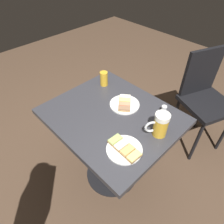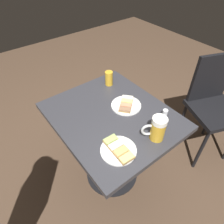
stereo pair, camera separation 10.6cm
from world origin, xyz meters
name	(u,v)px [view 1 (the left image)]	position (x,y,z in m)	size (l,w,h in m)	color
ground_plane	(112,173)	(0.00, 0.00, 0.00)	(6.00, 6.00, 0.00)	#4C3828
cafe_table	(112,130)	(0.00, 0.00, 0.56)	(0.82, 0.70, 0.71)	black
plate_near	(125,104)	(0.01, -0.13, 0.72)	(0.20, 0.20, 0.03)	white
plate_far	(124,149)	(-0.25, 0.15, 0.72)	(0.20, 0.20, 0.03)	white
beer_mug	(160,125)	(-0.31, -0.08, 0.79)	(0.10, 0.12, 0.15)	gold
beer_glass_small	(104,79)	(0.28, -0.19, 0.77)	(0.06, 0.06, 0.11)	gold
salt_shaker	(164,109)	(-0.22, -0.25, 0.74)	(0.03, 0.03, 0.05)	silver
cafe_chair	(204,95)	(-0.25, -0.86, 0.54)	(0.50, 0.50, 0.92)	black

